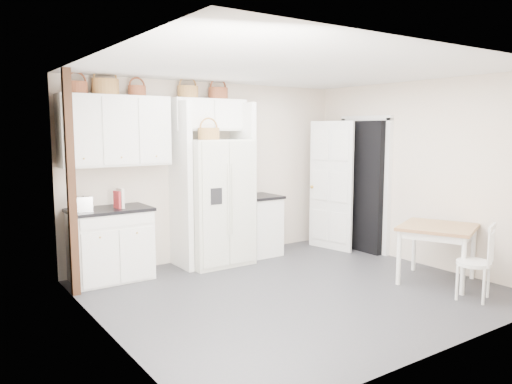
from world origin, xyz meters
TOP-DOWN VIEW (x-y plane):
  - floor at (0.00, 0.00)m, footprint 4.50×4.50m
  - ceiling at (0.00, 0.00)m, footprint 4.50×4.50m
  - wall_back at (0.00, 2.00)m, footprint 4.50×0.00m
  - wall_left at (-2.25, 0.00)m, footprint 0.00×4.00m
  - wall_right at (2.25, 0.00)m, footprint 0.00×4.00m
  - refrigerator at (-0.15, 1.63)m, footprint 0.92×0.74m
  - base_cab_left at (-1.66, 1.70)m, footprint 0.96×0.61m
  - base_cab_right at (0.66, 1.70)m, footprint 0.50×0.60m
  - dining_table at (1.70, -0.73)m, footprint 1.14×1.14m
  - windsor_chair at (1.48, -1.37)m, footprint 0.52×0.50m
  - counter_left at (-1.66, 1.70)m, footprint 1.00×0.65m
  - counter_right at (0.66, 1.70)m, footprint 0.54×0.64m
  - toaster at (-2.04, 1.60)m, footprint 0.29×0.20m
  - cookbook_red at (-1.58, 1.62)m, footprint 0.05×0.15m
  - cookbook_cream at (-1.54, 1.62)m, footprint 0.05×0.17m
  - basket_upper_a at (-1.96, 1.83)m, footprint 0.26×0.26m
  - basket_upper_b at (-1.61, 1.83)m, footprint 0.34×0.34m
  - basket_upper_c at (-1.19, 1.83)m, footprint 0.23×0.23m
  - basket_bridge_a at (-0.46, 1.83)m, footprint 0.29×0.29m
  - basket_bridge_b at (0.03, 1.83)m, footprint 0.29×0.29m
  - basket_fridge_a at (-0.30, 1.53)m, footprint 0.30×0.30m
  - upper_cabinet at (-1.50, 1.83)m, footprint 1.40×0.34m
  - bridge_cabinet at (-0.15, 1.83)m, footprint 1.12×0.34m
  - fridge_panel_left at (-0.66, 1.70)m, footprint 0.08×0.60m
  - fridge_panel_right at (0.36, 1.70)m, footprint 0.08×0.60m
  - trim_post at (-2.20, 1.35)m, footprint 0.09×0.09m
  - doorway_void at (2.16, 1.00)m, footprint 0.18×0.85m
  - door_slab at (1.80, 1.33)m, footprint 0.21×0.79m

SIDE VIEW (x-z plane):
  - floor at x=0.00m, z-range 0.00..0.00m
  - dining_table at x=1.70m, z-range 0.00..0.72m
  - windsor_chair at x=1.48m, z-range 0.00..0.84m
  - base_cab_right at x=0.66m, z-range 0.00..0.88m
  - base_cab_left at x=-1.66m, z-range 0.00..0.89m
  - refrigerator at x=-0.15m, z-range 0.00..1.78m
  - counter_right at x=0.66m, z-range 0.88..0.92m
  - counter_left at x=-1.66m, z-range 0.89..0.93m
  - toaster at x=-2.04m, z-range 0.93..1.12m
  - doorway_void at x=2.16m, z-range 0.00..2.05m
  - door_slab at x=1.80m, z-range 0.00..2.05m
  - cookbook_red at x=-1.58m, z-range 0.93..1.15m
  - cookbook_cream at x=-1.54m, z-range 0.93..1.18m
  - fridge_panel_left at x=-0.66m, z-range 0.00..2.30m
  - fridge_panel_right at x=0.36m, z-range 0.00..2.30m
  - wall_back at x=0.00m, z-range -0.95..3.55m
  - wall_left at x=-2.25m, z-range -0.70..3.30m
  - wall_right at x=2.25m, z-range -0.70..3.30m
  - trim_post at x=-2.20m, z-range 0.00..2.60m
  - basket_fridge_a at x=-0.30m, z-range 1.78..1.94m
  - upper_cabinet at x=-1.50m, z-range 1.45..2.35m
  - bridge_cabinet at x=-0.15m, z-range 1.90..2.35m
  - basket_upper_c at x=-1.19m, z-range 2.35..2.48m
  - basket_upper_a at x=-1.96m, z-range 2.35..2.50m
  - basket_bridge_a at x=-0.46m, z-range 2.35..2.52m
  - basket_bridge_b at x=0.03m, z-range 2.35..2.52m
  - basket_upper_b at x=-1.61m, z-range 2.35..2.55m
  - ceiling at x=0.00m, z-range 2.60..2.60m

